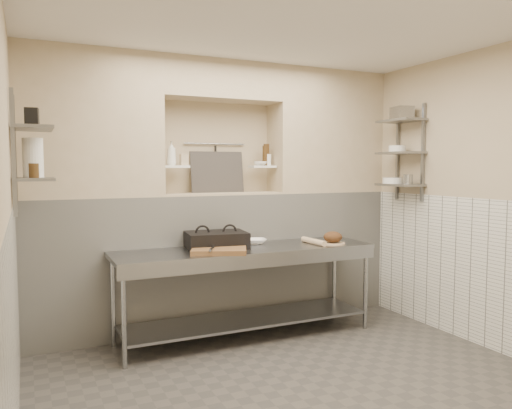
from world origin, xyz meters
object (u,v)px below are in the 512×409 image
rolling_pin (314,241)px  bottle_soap (171,153)px  cutting_board (219,251)px  panini_press (216,240)px  jug_left (33,158)px  prep_table (246,274)px  bread_loaf (333,237)px  bowl_alcove (260,163)px  mixing_bowl (256,241)px

rolling_pin → bottle_soap: (-1.31, 0.64, 0.91)m
cutting_board → rolling_pin: rolling_pin is taller
panini_press → jug_left: bearing=-165.2°
prep_table → panini_press: panini_press is taller
prep_table → panini_press: 0.45m
rolling_pin → bread_loaf: 0.21m
prep_table → bottle_soap: bearing=135.6°
cutting_board → bottle_soap: bottle_soap is taller
panini_press → rolling_pin: (0.99, -0.20, -0.05)m
prep_table → cutting_board: bearing=-156.4°
bread_loaf → prep_table: bearing=171.6°
prep_table → bowl_alcove: size_ratio=17.98×
rolling_pin → bread_loaf: bread_loaf is taller
mixing_bowl → bottle_soap: bearing=155.3°
bowl_alcove → panini_press: bearing=-149.0°
prep_table → bowl_alcove: 1.28m
prep_table → bread_loaf: bearing=-8.4°
mixing_bowl → bread_loaf: bearing=-25.7°
mixing_bowl → jug_left: bearing=-171.9°
rolling_pin → panini_press: bearing=168.5°
cutting_board → jug_left: size_ratio=1.61×
prep_table → panini_press: bearing=153.2°
cutting_board → rolling_pin: (1.07, 0.08, 0.01)m
rolling_pin → bread_loaf: (0.19, -0.07, 0.04)m
mixing_bowl → bottle_soap: (-0.79, 0.36, 0.91)m
prep_table → jug_left: size_ratio=8.34×
panini_press → mixing_bowl: bearing=16.2°
bread_loaf → bowl_alcove: bowl_alcove is taller
cutting_board → mixing_bowl: bearing=33.3°
rolling_pin → bottle_soap: 1.72m
prep_table → mixing_bowl: (0.20, 0.21, 0.28)m
prep_table → rolling_pin: bearing=-5.4°
panini_press → bottle_soap: size_ratio=2.54×
panini_press → cutting_board: panini_press is taller
cutting_board → rolling_pin: 1.07m
rolling_pin → jug_left: size_ratio=1.24×
mixing_bowl → rolling_pin: bearing=-28.0°
prep_table → cutting_board: cutting_board is taller
panini_press → cutting_board: 0.30m
bread_loaf → jug_left: (-2.81, 0.05, 0.80)m
cutting_board → jug_left: 1.77m
bowl_alcove → cutting_board: bearing=-137.5°
bread_loaf → bottle_soap: size_ratio=0.78×
panini_press → mixing_bowl: (0.47, 0.08, -0.05)m
panini_press → bottle_soap: 1.01m
jug_left → bottle_soap: bearing=26.8°
panini_press → mixing_bowl: panini_press is taller
rolling_pin → jug_left: 2.75m
bowl_alcove → bread_loaf: bearing=-52.6°
mixing_bowl → jug_left: jug_left is taller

